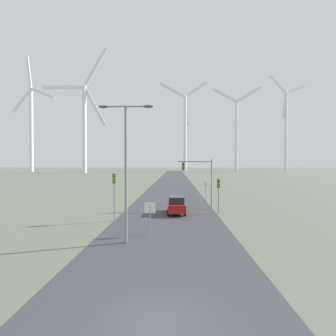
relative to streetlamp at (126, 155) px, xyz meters
name	(u,v)px	position (x,y,z in m)	size (l,w,h in m)	color
ground_plane	(155,322)	(2.61, -8.65, -5.86)	(600.00, 600.00, 0.00)	#5B6651
road_surface	(172,188)	(2.61, 39.35, -5.85)	(10.00, 240.00, 0.01)	#38383D
streetlamp	(126,155)	(0.00, 0.00, 0.00)	(3.68, 0.32, 9.17)	gray
stop_sign_near	(150,212)	(1.41, 1.93, -4.16)	(0.81, 0.07, 2.43)	gray
stop_sign_far	(206,187)	(7.53, 19.59, -3.88)	(0.81, 0.07, 2.82)	gray
traffic_light_post_near_left	(114,186)	(-2.30, 6.39, -2.66)	(0.28, 0.33, 4.38)	gray
traffic_light_post_near_right	(219,188)	(7.83, 10.34, -3.20)	(0.28, 0.34, 3.61)	gray
traffic_light_mast_overhead	(200,174)	(6.10, 13.04, -1.79)	(3.92, 0.35, 5.75)	gray
car_approaching	(176,205)	(3.40, 10.23, -4.95)	(1.88, 4.13, 1.83)	maroon
wind_turbine_far_left	(31,121)	(-84.86, 140.32, 25.19)	(33.60, 13.83, 71.10)	white
wind_turbine_left	(84,119)	(-45.35, 121.18, 23.03)	(36.24, 3.13, 66.24)	white
wind_turbine_center	(185,126)	(9.77, 164.54, 25.14)	(33.10, 11.53, 63.08)	white
wind_turbine_right	(236,129)	(45.40, 165.72, 23.40)	(33.68, 2.60, 58.34)	white
wind_turbine_far_right	(286,125)	(77.52, 161.74, 25.46)	(28.28, 10.83, 63.61)	white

